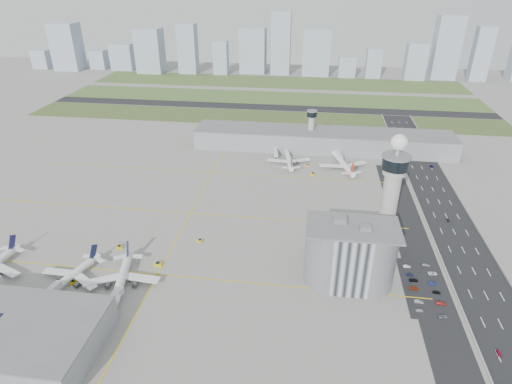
# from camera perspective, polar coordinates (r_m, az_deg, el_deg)

# --- Properties ---
(ground) EXTENTS (1000.00, 1000.00, 0.00)m
(ground) POSITION_cam_1_polar(r_m,az_deg,el_deg) (233.31, -1.18, -7.23)
(ground) COLOR gray
(grass_strip_0) EXTENTS (480.00, 50.00, 0.08)m
(grass_strip_0) POSITION_cam_1_polar(r_m,az_deg,el_deg) (437.89, 0.81, 9.89)
(grass_strip_0) COLOR #455729
(grass_strip_0) RESTS_ON ground
(grass_strip_1) EXTENTS (480.00, 60.00, 0.08)m
(grass_strip_1) POSITION_cam_1_polar(r_m,az_deg,el_deg) (509.39, 1.87, 12.43)
(grass_strip_1) COLOR #4A6831
(grass_strip_1) RESTS_ON ground
(grass_strip_2) EXTENTS (480.00, 70.00, 0.08)m
(grass_strip_2) POSITION_cam_1_polar(r_m,az_deg,el_deg) (586.62, 2.74, 14.45)
(grass_strip_2) COLOR #4E6730
(grass_strip_2) RESTS_ON ground
(runway) EXTENTS (480.00, 22.00, 0.10)m
(runway) POSITION_cam_1_polar(r_m,az_deg,el_deg) (473.02, 1.37, 11.24)
(runway) COLOR black
(runway) RESTS_ON ground
(highway) EXTENTS (28.00, 500.00, 0.10)m
(highway) POSITION_cam_1_polar(r_m,az_deg,el_deg) (246.09, 26.65, -8.55)
(highway) COLOR black
(highway) RESTS_ON ground
(barrier_left) EXTENTS (0.60, 500.00, 1.20)m
(barrier_left) POSITION_cam_1_polar(r_m,az_deg,el_deg) (241.36, 23.52, -8.39)
(barrier_left) COLOR #9E9E99
(barrier_left) RESTS_ON ground
(barrier_right) EXTENTS (0.60, 500.00, 1.20)m
(barrier_right) POSITION_cam_1_polar(r_m,az_deg,el_deg) (250.93, 29.72, -8.47)
(barrier_right) COLOR #9E9E99
(barrier_right) RESTS_ON ground
(landside_road) EXTENTS (18.00, 260.00, 0.08)m
(landside_road) POSITION_cam_1_polar(r_m,az_deg,el_deg) (230.86, 21.41, -9.87)
(landside_road) COLOR black
(landside_road) RESTS_ON ground
(parking_lot) EXTENTS (20.00, 44.00, 0.10)m
(parking_lot) POSITION_cam_1_polar(r_m,az_deg,el_deg) (221.15, 21.52, -11.73)
(parking_lot) COLOR black
(parking_lot) RESTS_ON ground
(taxiway_line_h_0) EXTENTS (260.00, 0.60, 0.01)m
(taxiway_line_h_0) POSITION_cam_1_polar(r_m,az_deg,el_deg) (219.21, -13.01, -10.67)
(taxiway_line_h_0) COLOR yellow
(taxiway_line_h_0) RESTS_ON ground
(taxiway_line_h_1) EXTENTS (260.00, 0.60, 0.01)m
(taxiway_line_h_1) POSITION_cam_1_polar(r_m,az_deg,el_deg) (265.96, -8.73, -2.81)
(taxiway_line_h_1) COLOR yellow
(taxiway_line_h_1) RESTS_ON ground
(taxiway_line_h_2) EXTENTS (260.00, 0.60, 0.01)m
(taxiway_line_h_2) POSITION_cam_1_polar(r_m,az_deg,el_deg) (317.21, -5.82, 2.62)
(taxiway_line_h_2) COLOR yellow
(taxiway_line_h_2) RESTS_ON ground
(taxiway_line_v) EXTENTS (0.60, 260.00, 0.01)m
(taxiway_line_v) POSITION_cam_1_polar(r_m,az_deg,el_deg) (265.96, -8.73, -2.81)
(taxiway_line_v) COLOR yellow
(taxiway_line_v) RESTS_ON ground
(control_tower) EXTENTS (14.00, 14.00, 64.50)m
(control_tower) POSITION_cam_1_polar(r_m,az_deg,el_deg) (223.97, 17.58, 0.21)
(control_tower) COLOR #ADAAA5
(control_tower) RESTS_ON ground
(secondary_tower) EXTENTS (8.60, 8.60, 31.90)m
(secondary_tower) POSITION_cam_1_polar(r_m,az_deg,el_deg) (357.82, 7.37, 8.72)
(secondary_tower) COLOR #ADAAA5
(secondary_tower) RESTS_ON ground
(admin_building) EXTENTS (42.00, 24.00, 33.50)m
(admin_building) POSITION_cam_1_polar(r_m,az_deg,el_deg) (205.57, 12.42, -8.16)
(admin_building) COLOR #B2B2B7
(admin_building) RESTS_ON ground
(terminal_pier) EXTENTS (210.00, 32.00, 15.80)m
(terminal_pier) POSITION_cam_1_polar(r_m,az_deg,el_deg) (359.70, 8.86, 6.87)
(terminal_pier) COLOR gray
(terminal_pier) RESTS_ON ground
(airplane_near_b) EXTENTS (42.54, 46.36, 10.77)m
(airplane_near_b) POSITION_cam_1_polar(r_m,az_deg,el_deg) (224.09, -23.76, -9.93)
(airplane_near_b) COLOR white
(airplane_near_b) RESTS_ON ground
(airplane_near_c) EXTENTS (44.45, 49.35, 11.94)m
(airplane_near_c) POSITION_cam_1_polar(r_m,az_deg,el_deg) (213.13, -17.64, -10.61)
(airplane_near_c) COLOR white
(airplane_near_c) RESTS_ON ground
(airplane_far_a) EXTENTS (39.90, 44.74, 11.09)m
(airplane_far_a) POSITION_cam_1_polar(r_m,az_deg,el_deg) (330.65, 4.40, 4.80)
(airplane_far_a) COLOR white
(airplane_far_a) RESTS_ON ground
(airplane_far_b) EXTENTS (48.15, 52.49, 12.20)m
(airplane_far_b) POSITION_cam_1_polar(r_m,az_deg,el_deg) (328.01, 11.55, 4.21)
(airplane_far_b) COLOR white
(airplane_far_b) RESTS_ON ground
(jet_bridge_near_1) EXTENTS (5.39, 14.31, 5.70)m
(jet_bridge_near_1) POSITION_cam_1_polar(r_m,az_deg,el_deg) (215.27, -27.06, -13.32)
(jet_bridge_near_1) COLOR silver
(jet_bridge_near_1) RESTS_ON ground
(jet_bridge_near_2) EXTENTS (5.39, 14.31, 5.70)m
(jet_bridge_near_2) POSITION_cam_1_polar(r_m,az_deg,el_deg) (201.03, -19.72, -14.84)
(jet_bridge_near_2) COLOR silver
(jet_bridge_near_2) RESTS_ON ground
(jet_bridge_far_0) EXTENTS (5.39, 14.31, 5.70)m
(jet_bridge_far_0) POSITION_cam_1_polar(r_m,az_deg,el_deg) (347.69, 2.52, 5.55)
(jet_bridge_far_0) COLOR silver
(jet_bridge_far_0) RESTS_ON ground
(jet_bridge_far_1) EXTENTS (5.39, 14.31, 5.70)m
(jet_bridge_far_1) POSITION_cam_1_polar(r_m,az_deg,el_deg) (347.15, 10.79, 5.04)
(jet_bridge_far_1) COLOR silver
(jet_bridge_far_1) RESTS_ON ground
(tug_0) EXTENTS (3.39, 3.55, 1.70)m
(tug_0) POSITION_cam_1_polar(r_m,az_deg,el_deg) (225.60, -23.21, -10.98)
(tug_0) COLOR yellow
(tug_0) RESTS_ON ground
(tug_1) EXTENTS (3.91, 4.15, 1.99)m
(tug_1) POSITION_cam_1_polar(r_m,az_deg,el_deg) (242.33, -17.76, -6.98)
(tug_1) COLOR yellow
(tug_1) RESTS_ON ground
(tug_2) EXTENTS (3.95, 2.99, 2.11)m
(tug_2) POSITION_cam_1_polar(r_m,az_deg,el_deg) (224.31, -12.95, -9.33)
(tug_2) COLOR gold
(tug_2) RESTS_ON ground
(tug_3) EXTENTS (3.33, 2.79, 1.65)m
(tug_3) POSITION_cam_1_polar(r_m,az_deg,el_deg) (238.24, -7.49, -6.43)
(tug_3) COLOR gold
(tug_3) RESTS_ON ground
(tug_4) EXTENTS (3.17, 3.36, 1.61)m
(tug_4) POSITION_cam_1_polar(r_m,az_deg,el_deg) (328.10, 6.84, 3.59)
(tug_4) COLOR yellow
(tug_4) RESTS_ON ground
(tug_5) EXTENTS (4.14, 3.88, 1.98)m
(tug_5) POSITION_cam_1_polar(r_m,az_deg,el_deg) (313.57, 7.58, 2.40)
(tug_5) COLOR gold
(tug_5) RESTS_ON ground
(car_lot_0) EXTENTS (3.48, 1.83, 1.13)m
(car_lot_0) POSITION_cam_1_polar(r_m,az_deg,el_deg) (207.01, 20.98, -14.51)
(car_lot_0) COLOR silver
(car_lot_0) RESTS_ON ground
(car_lot_1) EXTENTS (4.04, 1.52, 1.32)m
(car_lot_1) POSITION_cam_1_polar(r_m,az_deg,el_deg) (211.26, 20.89, -13.48)
(car_lot_1) COLOR gray
(car_lot_1) RESTS_ON ground
(car_lot_2) EXTENTS (4.50, 2.60, 1.18)m
(car_lot_2) POSITION_cam_1_polar(r_m,az_deg,el_deg) (217.98, 20.29, -11.94)
(car_lot_2) COLOR #9D2F0D
(car_lot_2) RESTS_ON ground
(car_lot_3) EXTENTS (4.39, 2.15, 1.23)m
(car_lot_3) POSITION_cam_1_polar(r_m,az_deg,el_deg) (222.80, 20.28, -10.96)
(car_lot_3) COLOR black
(car_lot_3) RESTS_ON ground
(car_lot_4) EXTENTS (3.44, 1.53, 1.15)m
(car_lot_4) POSITION_cam_1_polar(r_m,az_deg,el_deg) (225.86, 19.84, -10.31)
(car_lot_4) COLOR navy
(car_lot_4) RESTS_ON ground
(car_lot_5) EXTENTS (3.78, 1.63, 1.21)m
(car_lot_5) POSITION_cam_1_polar(r_m,az_deg,el_deg) (230.83, 19.48, -9.32)
(car_lot_5) COLOR white
(car_lot_5) RESTS_ON ground
(car_lot_6) EXTENTS (4.21, 2.27, 1.12)m
(car_lot_6) POSITION_cam_1_polar(r_m,az_deg,el_deg) (207.66, 23.69, -14.98)
(car_lot_6) COLOR slate
(car_lot_6) RESTS_ON ground
(car_lot_7) EXTENTS (4.67, 2.33, 1.30)m
(car_lot_7) POSITION_cam_1_polar(r_m,az_deg,el_deg) (214.00, 23.46, -13.45)
(car_lot_7) COLOR #B52A26
(car_lot_7) RESTS_ON ground
(car_lot_8) EXTENTS (3.59, 1.49, 1.22)m
(car_lot_8) POSITION_cam_1_polar(r_m,az_deg,el_deg) (219.43, 22.94, -12.21)
(car_lot_8) COLOR black
(car_lot_8) RESTS_ON ground
(car_lot_9) EXTENTS (3.61, 1.28, 1.19)m
(car_lot_9) POSITION_cam_1_polar(r_m,az_deg,el_deg) (224.17, 22.48, -11.17)
(car_lot_9) COLOR navy
(car_lot_9) RESTS_ON ground
(car_lot_10) EXTENTS (4.75, 2.57, 1.27)m
(car_lot_10) POSITION_cam_1_polar(r_m,az_deg,el_deg) (230.52, 22.49, -9.98)
(car_lot_10) COLOR white
(car_lot_10) RESTS_ON ground
(car_lot_11) EXTENTS (4.14, 2.19, 1.14)m
(car_lot_11) POSITION_cam_1_polar(r_m,az_deg,el_deg) (235.22, 21.74, -9.02)
(car_lot_11) COLOR #919598
(car_lot_11) RESTS_ON ground
(car_hw_0) EXTENTS (1.38, 3.32, 1.12)m
(car_hw_0) POSITION_cam_1_polar(r_m,az_deg,el_deg) (201.34, 29.66, -18.17)
(car_hw_0) COLOR maroon
(car_hw_0) RESTS_ON ground
(car_hw_1) EXTENTS (1.54, 3.53, 1.13)m
(car_hw_1) POSITION_cam_1_polar(r_m,az_deg,el_deg) (279.35, 24.23, -3.44)
(car_hw_1) COLOR black
(car_hw_1) RESTS_ON ground
(car_hw_2) EXTENTS (2.29, 4.48, 1.21)m
(car_hw_2) POSITION_cam_1_polar(r_m,az_deg,el_deg) (350.39, 22.37, 3.19)
(car_hw_2) COLOR #150E50
(car_hw_2) RESTS_ON ground
(car_hw_4) EXTENTS (1.52, 3.67, 1.25)m
(car_hw_4) POSITION_cam_1_polar(r_m,az_deg,el_deg) (401.77, 18.49, 6.88)
(car_hw_4) COLOR #A3A3A3
(car_hw_4) RESTS_ON ground
(skyline_bldg_0) EXTENTS (24.05, 19.24, 26.50)m
(skyline_bldg_0) POSITION_cam_1_polar(r_m,az_deg,el_deg) (744.52, -26.64, 15.56)
(skyline_bldg_0) COLOR #9EADC1
(skyline_bldg_0) RESTS_ON ground
(skyline_bldg_1) EXTENTS (37.63, 30.10, 65.60)m
(skyline_bldg_1) POSITION_cam_1_polar(r_m,az_deg,el_deg) (713.55, -23.90, 17.31)
(skyline_bldg_1) COLOR #9EADC1
(skyline_bldg_1) RESTS_ON ground
(skyline_bldg_2) EXTENTS (22.81, 18.25, 26.79)m
(skyline_bldg_2) POSITION_cam_1_polar(r_m,az_deg,el_deg) (708.15, -20.20, 16.26)
(skyline_bldg_2) COLOR #9EADC1
(skyline_bldg_2) RESTS_ON ground
(skyline_bldg_3) EXTENTS (32.30, 25.84, 36.93)m
(skyline_bldg_3) POSITION_cam_1_polar(r_m,az_deg,el_deg) (691.62, -17.25, 16.89)
(skyline_bldg_3) COLOR #9EADC1
(skyline_bldg_3) RESTS_ON ground
(skyline_bldg_4) EXTENTS (35.81, 28.65, 60.36)m
(skyline_bldg_4) POSITION_cam_1_polar(r_m,az_deg,el_deg) (656.55, -13.96, 17.81)
(skyline_bldg_4) COLOR #9EADC1
(skyline_bldg_4) RESTS_ON ground
(skyline_bldg_5) EXTENTS (25.49, 20.39, 66.89)m
(skyline_bldg_5) POSITION_cam_1_polar(r_m,az_deg,el_deg) (642.80, -9.08, 18.35)
(skyline_bldg_5) COLOR #9EADC1
(skyline_bldg_5) RESTS_ON ground
(skyline_bldg_6) EXTENTS (20.04, 16.03, 45.20)m
(skyline_bldg_6) POSITION_cam_1_polar(r_m,az_deg,el_deg) (631.21, -4.72, 17.42)
(skyline_bldg_6) COLOR #9EADC1
(skyline_bldg_6) RESTS_ON ground
(skyline_bldg_7) EXTENTS (35.76, 28.61, 61.22)m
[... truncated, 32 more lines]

